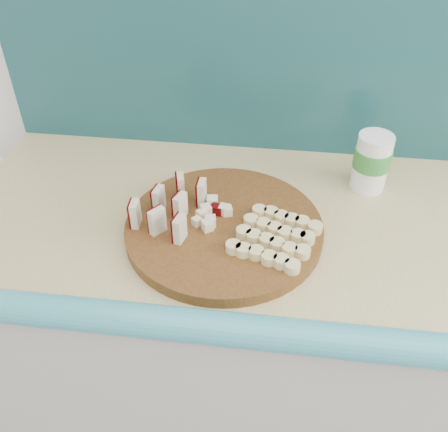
% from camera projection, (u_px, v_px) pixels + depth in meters
% --- Properties ---
extents(kitchen_counter, '(2.20, 0.63, 0.91)m').
position_uv_depth(kitchen_counter, '(425.00, 365.00, 1.30)').
color(kitchen_counter, beige).
rests_on(kitchen_counter, ground).
extents(cutting_board, '(0.51, 0.51, 0.02)m').
position_uv_depth(cutting_board, '(224.00, 228.00, 1.01)').
color(cutting_board, '#41250E').
rests_on(cutting_board, kitchen_counter).
extents(apple_wedges, '(0.15, 0.17, 0.05)m').
position_uv_depth(apple_wedges, '(170.00, 206.00, 1.00)').
color(apple_wedges, beige).
rests_on(apple_wedges, cutting_board).
extents(apple_chunks, '(0.06, 0.06, 0.02)m').
position_uv_depth(apple_chunks, '(212.00, 216.00, 1.00)').
color(apple_chunks, '#FCF6CA').
rests_on(apple_chunks, cutting_board).
extents(banana_slices, '(0.18, 0.18, 0.02)m').
position_uv_depth(banana_slices, '(275.00, 237.00, 0.96)').
color(banana_slices, beige).
rests_on(banana_slices, cutting_board).
extents(canister, '(0.08, 0.08, 0.13)m').
position_uv_depth(canister, '(372.00, 161.00, 1.10)').
color(canister, white).
rests_on(canister, kitchen_counter).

